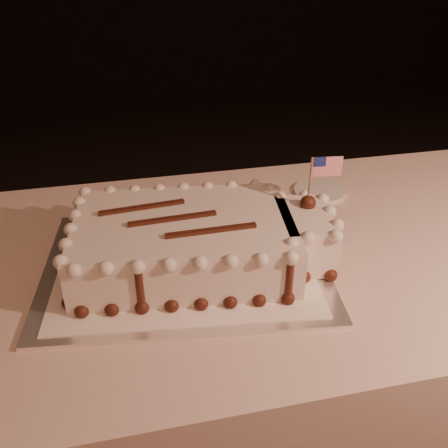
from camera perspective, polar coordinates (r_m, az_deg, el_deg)
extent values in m
cube|color=beige|center=(1.37, 12.26, -14.77)|extent=(2.40, 0.80, 0.75)
cube|color=white|center=(1.02, -4.43, -4.67)|extent=(0.61, 0.49, 0.01)
cube|color=white|center=(1.01, -4.44, -4.44)|extent=(0.54, 0.44, 0.00)
cube|color=silver|center=(0.98, -4.56, -2.02)|extent=(0.45, 0.33, 0.10)
cube|color=silver|center=(1.01, 9.16, -1.28)|extent=(0.12, 0.17, 0.10)
sphere|color=#481D12|center=(0.91, -15.96, -9.57)|extent=(0.03, 0.03, 0.03)
sphere|color=#481D12|center=(0.91, -12.69, -9.50)|extent=(0.03, 0.03, 0.03)
sphere|color=#481D12|center=(0.90, -9.36, -9.40)|extent=(0.03, 0.03, 0.03)
sphere|color=#481D12|center=(0.90, -6.00, -9.26)|extent=(0.03, 0.03, 0.03)
sphere|color=#481D12|center=(0.90, -2.63, -9.09)|extent=(0.03, 0.03, 0.03)
sphere|color=#481D12|center=(0.90, 0.72, -8.90)|extent=(0.03, 0.03, 0.03)
sphere|color=#481D12|center=(0.91, 4.04, -8.67)|extent=(0.03, 0.03, 0.03)
sphere|color=#481D12|center=(0.91, 7.30, -8.42)|extent=(0.03, 0.03, 0.03)
sphere|color=#481D12|center=(0.95, 7.37, -6.77)|extent=(0.03, 0.03, 0.03)
sphere|color=#481D12|center=(0.97, 9.13, -5.97)|extent=(0.03, 0.03, 0.03)
sphere|color=#481D12|center=(0.98, 12.09, -5.74)|extent=(0.03, 0.03, 0.03)
sphere|color=#481D12|center=(1.02, 12.26, -4.40)|extent=(0.03, 0.03, 0.03)
sphere|color=#481D12|center=(1.06, 11.48, -2.78)|extent=(0.03, 0.03, 0.03)
sphere|color=#481D12|center=(1.10, 10.76, -1.28)|extent=(0.03, 0.03, 0.03)
sphere|color=#481D12|center=(1.10, 8.82, -0.88)|extent=(0.03, 0.03, 0.03)
sphere|color=#481D12|center=(1.09, 6.17, -1.02)|extent=(0.03, 0.03, 0.03)
sphere|color=#481D12|center=(1.12, 5.11, -0.04)|extent=(0.03, 0.03, 0.03)
sphere|color=#481D12|center=(1.14, 3.42, 0.46)|extent=(0.03, 0.03, 0.03)
sphere|color=#481D12|center=(1.13, 0.81, 0.33)|extent=(0.03, 0.03, 0.03)
sphere|color=#481D12|center=(1.13, -1.82, 0.20)|extent=(0.03, 0.03, 0.03)
sphere|color=#481D12|center=(1.13, -4.47, 0.07)|extent=(0.03, 0.03, 0.03)
sphere|color=#481D12|center=(1.13, -7.11, -0.06)|extent=(0.03, 0.03, 0.03)
sphere|color=#481D12|center=(1.13, -9.75, -0.19)|extent=(0.03, 0.03, 0.03)
sphere|color=#481D12|center=(1.14, -12.37, -0.32)|extent=(0.03, 0.03, 0.03)
sphere|color=#481D12|center=(1.14, -14.95, -0.45)|extent=(0.03, 0.03, 0.03)
sphere|color=#481D12|center=(1.11, -15.56, -1.71)|extent=(0.03, 0.03, 0.03)
sphere|color=#481D12|center=(1.06, -15.94, -3.22)|extent=(0.03, 0.03, 0.03)
sphere|color=#481D12|center=(1.02, -16.36, -4.86)|extent=(0.03, 0.03, 0.03)
sphere|color=#481D12|center=(0.98, -16.81, -6.64)|extent=(0.03, 0.03, 0.03)
sphere|color=#481D12|center=(0.94, -17.31, -8.57)|extent=(0.03, 0.03, 0.03)
sphere|color=silver|center=(0.86, -16.80, -5.08)|extent=(0.03, 0.03, 0.03)
sphere|color=silver|center=(0.85, -13.36, -4.96)|extent=(0.03, 0.03, 0.03)
sphere|color=silver|center=(0.85, -9.86, -4.83)|extent=(0.03, 0.03, 0.03)
sphere|color=silver|center=(0.84, -6.32, -4.67)|extent=(0.03, 0.03, 0.03)
sphere|color=silver|center=(0.84, -2.77, -4.49)|extent=(0.03, 0.03, 0.03)
sphere|color=silver|center=(0.85, 0.76, -4.30)|extent=(0.03, 0.03, 0.03)
sphere|color=silver|center=(0.85, 4.26, -4.09)|extent=(0.03, 0.03, 0.03)
sphere|color=silver|center=(0.86, 7.68, -3.87)|extent=(0.03, 0.03, 0.03)
sphere|color=silver|center=(0.90, 7.75, -2.30)|extent=(0.03, 0.03, 0.03)
sphere|color=silver|center=(0.92, 9.58, -1.56)|extent=(0.03, 0.03, 0.03)
sphere|color=silver|center=(0.93, 12.67, -1.38)|extent=(0.03, 0.03, 0.03)
sphere|color=silver|center=(0.97, 12.83, -0.13)|extent=(0.03, 0.03, 0.03)
sphere|color=silver|center=(1.01, 11.99, 1.39)|extent=(0.03, 0.03, 0.03)
sphere|color=silver|center=(1.05, 11.22, 2.79)|extent=(0.03, 0.03, 0.03)
sphere|color=silver|center=(1.06, 9.20, 3.18)|extent=(0.03, 0.03, 0.03)
sphere|color=silver|center=(1.05, 6.44, 3.07)|extent=(0.03, 0.03, 0.03)
sphere|color=silver|center=(1.08, 5.32, 3.99)|extent=(0.03, 0.03, 0.03)
sphere|color=silver|center=(1.09, 3.57, 4.45)|extent=(0.03, 0.03, 0.03)
sphere|color=silver|center=(1.09, 0.85, 4.34)|extent=(0.03, 0.03, 0.03)
sphere|color=silver|center=(1.08, -1.90, 4.22)|extent=(0.03, 0.03, 0.03)
sphere|color=silver|center=(1.08, -4.66, 4.08)|extent=(0.03, 0.03, 0.03)
sphere|color=silver|center=(1.08, -7.41, 3.94)|extent=(0.03, 0.03, 0.03)
sphere|color=silver|center=(1.09, -10.16, 3.79)|extent=(0.03, 0.03, 0.03)
sphere|color=silver|center=(1.09, -12.88, 3.64)|extent=(0.03, 0.03, 0.03)
sphere|color=silver|center=(1.10, -15.57, 3.47)|extent=(0.03, 0.03, 0.03)
sphere|color=silver|center=(1.06, -16.22, 2.31)|extent=(0.03, 0.03, 0.03)
sphere|color=silver|center=(1.02, -16.65, 0.90)|extent=(0.03, 0.03, 0.03)
sphere|color=silver|center=(0.97, -17.12, -0.63)|extent=(0.03, 0.03, 0.03)
sphere|color=silver|center=(0.93, -17.63, -2.31)|extent=(0.03, 0.03, 0.03)
sphere|color=silver|center=(0.89, -18.19, -4.15)|extent=(0.03, 0.03, 0.03)
cylinder|color=#481D12|center=(0.87, -9.59, -7.28)|extent=(0.01, 0.01, 0.09)
sphere|color=#481D12|center=(0.90, -9.37, -9.29)|extent=(0.02, 0.02, 0.02)
cylinder|color=#481D12|center=(0.89, 7.48, -6.31)|extent=(0.01, 0.01, 0.09)
sphere|color=#481D12|center=(0.91, 7.31, -8.31)|extent=(0.02, 0.02, 0.02)
cylinder|color=#481D12|center=(1.03, 11.72, -0.83)|extent=(0.01, 0.01, 0.09)
sphere|color=#481D12|center=(1.06, 11.49, -2.68)|extent=(0.02, 0.02, 0.02)
cylinder|color=#481D12|center=(1.12, 3.49, 2.33)|extent=(0.01, 0.01, 0.09)
sphere|color=#481D12|center=(1.14, 3.43, 0.56)|extent=(0.02, 0.02, 0.02)
cylinder|color=#481D12|center=(1.11, -9.94, 1.67)|extent=(0.01, 0.01, 0.09)
sphere|color=#481D12|center=(1.13, -9.76, -0.10)|extent=(0.02, 0.02, 0.02)
cylinder|color=#481D12|center=(1.00, -16.71, -2.89)|extent=(0.01, 0.01, 0.09)
sphere|color=#481D12|center=(1.02, -16.38, -4.76)|extent=(0.02, 0.02, 0.02)
cube|color=#481D12|center=(1.00, -9.35, 1.91)|extent=(0.17, 0.03, 0.01)
cube|color=#481D12|center=(0.96, -5.89, 0.64)|extent=(0.17, 0.02, 0.01)
cube|color=#481D12|center=(0.91, -1.47, -0.72)|extent=(0.17, 0.01, 0.01)
sphere|color=#481D12|center=(1.01, 9.58, 2.39)|extent=(0.03, 0.03, 0.03)
cylinder|color=#A76D47|center=(0.99, 9.77, 4.31)|extent=(0.00, 0.00, 0.12)
cube|color=red|center=(0.99, 11.73, 6.44)|extent=(0.06, 0.01, 0.04)
cube|color=navy|center=(0.98, 10.88, 7.00)|extent=(0.02, 0.01, 0.02)
cylinder|color=silver|center=(1.31, 10.86, 3.71)|extent=(0.13, 0.13, 0.01)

